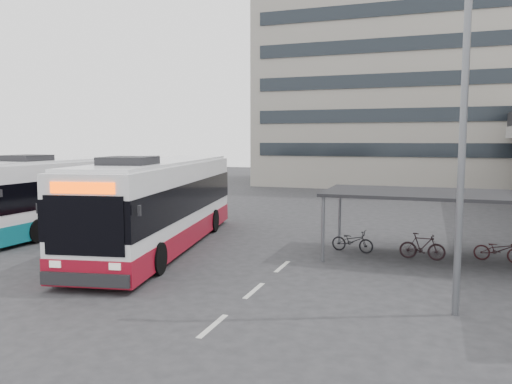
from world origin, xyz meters
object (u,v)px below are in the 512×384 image
(bus_teal, at_px, (76,192))
(lamp_post, at_px, (459,115))
(pedestrian, at_px, (151,215))
(bus_main, at_px, (161,204))

(bus_teal, bearing_deg, lamp_post, -22.35)
(pedestrian, distance_m, lamp_post, 16.09)
(bus_main, distance_m, lamp_post, 12.57)
(pedestrian, height_order, lamp_post, lamp_post)
(pedestrian, bearing_deg, bus_main, -137.67)
(bus_teal, height_order, lamp_post, lamp_post)
(bus_main, height_order, pedestrian, bus_main)
(pedestrian, bearing_deg, lamp_post, -115.41)
(bus_main, xyz_separation_m, lamp_post, (11.15, -4.77, 3.29))
(lamp_post, bearing_deg, pedestrian, 135.34)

